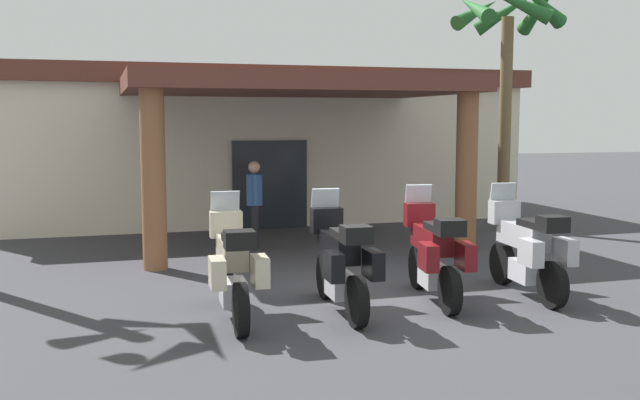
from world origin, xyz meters
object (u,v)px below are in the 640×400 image
object	(u,v)px
motel_building	(247,142)
motorcycle_cream	(233,267)
motorcycle_maroon	(434,253)
motorcycle_silver	(527,249)
pedestrian	(254,198)
motorcycle_black	(341,261)
palm_tree_near_portico	(508,34)

from	to	relation	value
motel_building	motorcycle_cream	bearing A→B (deg)	-102.28
motorcycle_cream	motorcycle_maroon	bearing A→B (deg)	-83.58
motorcycle_silver	pedestrian	xyz separation A→B (m)	(-3.14, 5.05, 0.33)
motorcycle_black	motorcycle_cream	bearing A→B (deg)	91.70
motorcycle_black	palm_tree_near_portico	size ratio (longest dim) A/B	0.38
motorcycle_silver	motorcycle_cream	bearing A→B (deg)	95.90
motorcycle_silver	pedestrian	distance (m)	5.96
motorcycle_cream	motorcycle_silver	xyz separation A→B (m)	(4.37, 0.16, 0.00)
motorcycle_silver	pedestrian	bearing A→B (deg)	35.60
motorcycle_black	motorcycle_silver	world-z (taller)	same
palm_tree_near_portico	motorcycle_silver	bearing A→B (deg)	-116.62
palm_tree_near_portico	motel_building	bearing A→B (deg)	142.13
motorcycle_silver	motel_building	bearing A→B (deg)	16.66
motorcycle_cream	motorcycle_maroon	distance (m)	2.93
motel_building	pedestrian	xyz separation A→B (m)	(-0.78, -5.27, -0.97)
motorcycle_silver	palm_tree_near_portico	world-z (taller)	palm_tree_near_portico
motorcycle_cream	palm_tree_near_portico	world-z (taller)	palm_tree_near_portico
motorcycle_black	motorcycle_silver	xyz separation A→B (m)	(2.92, 0.16, 0.00)
motel_building	motorcycle_silver	xyz separation A→B (m)	(2.36, -10.32, -1.30)
motorcycle_maroon	pedestrian	xyz separation A→B (m)	(-1.68, 4.99, 0.33)
motorcycle_black	motorcycle_silver	bearing A→B (deg)	-85.38
motorcycle_cream	motorcycle_maroon	size ratio (longest dim) A/B	1.00
motel_building	palm_tree_near_portico	bearing A→B (deg)	-39.26
motorcycle_cream	motorcycle_silver	bearing A→B (deg)	-85.95
motorcycle_silver	motorcycle_black	bearing A→B (deg)	96.87
motel_building	motorcycle_black	size ratio (longest dim) A/B	6.35
motorcycle_cream	pedestrian	world-z (taller)	pedestrian
motel_building	palm_tree_near_portico	size ratio (longest dim) A/B	2.41
motorcycle_black	motorcycle_maroon	xyz separation A→B (m)	(1.46, 0.22, 0.00)
motorcycle_maroon	motorcycle_silver	xyz separation A→B (m)	(1.46, -0.07, 0.00)
motel_building	motorcycle_cream	xyz separation A→B (m)	(-2.02, -10.48, -1.30)
motorcycle_maroon	motorcycle_silver	size ratio (longest dim) A/B	1.00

